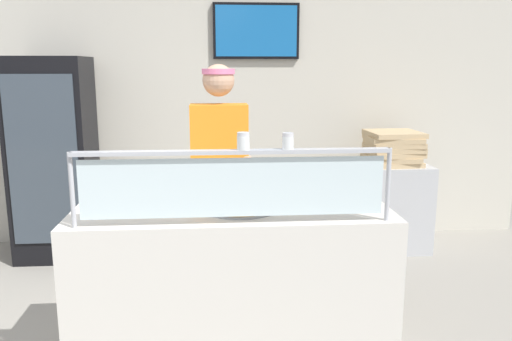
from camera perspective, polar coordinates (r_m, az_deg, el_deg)
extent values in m
plane|color=gray|center=(3.88, -2.88, -15.22)|extent=(12.00, 12.00, 0.00)
cube|color=beige|center=(5.18, -3.60, 7.12)|extent=(6.20, 0.08, 2.70)
cube|color=black|center=(5.12, 0.02, 15.26)|extent=(0.83, 0.04, 0.53)
cube|color=#1966B2|center=(5.10, 0.04, 15.28)|extent=(0.78, 0.01, 0.48)
cube|color=silver|center=(3.08, -2.58, -12.85)|extent=(1.80, 0.68, 0.95)
cylinder|color=#B2B5BC|center=(2.69, -19.82, -2.10)|extent=(0.02, 0.02, 0.39)
cylinder|color=#B2B5BC|center=(2.74, 14.48, -1.53)|extent=(0.02, 0.02, 0.39)
cube|color=silver|center=(2.60, -2.50, -1.90)|extent=(1.54, 0.01, 0.31)
cube|color=#B2B5BC|center=(2.56, -2.53, 2.08)|extent=(1.60, 0.06, 0.02)
cylinder|color=#9EA0A8|center=(2.92, -1.76, -4.17)|extent=(0.44, 0.44, 0.01)
cylinder|color=tan|center=(2.91, -1.76, -3.88)|extent=(0.41, 0.41, 0.02)
cylinder|color=gold|center=(2.91, -1.77, -3.66)|extent=(0.36, 0.36, 0.01)
cube|color=#ADAFB7|center=(2.89, -2.21, -3.65)|extent=(0.14, 0.29, 0.01)
cylinder|color=white|center=(2.56, -1.43, 3.10)|extent=(0.06, 0.06, 0.07)
cylinder|color=white|center=(2.56, -1.43, 2.86)|extent=(0.05, 0.05, 0.05)
cylinder|color=silver|center=(2.55, -1.43, 4.08)|extent=(0.06, 0.06, 0.02)
cylinder|color=white|center=(2.58, 3.56, 3.10)|extent=(0.06, 0.06, 0.07)
cylinder|color=red|center=(2.58, 3.56, 2.88)|extent=(0.05, 0.05, 0.04)
cylinder|color=silver|center=(2.57, 3.57, 4.02)|extent=(0.06, 0.06, 0.02)
cylinder|color=#23232D|center=(3.63, -5.69, -9.02)|extent=(0.13, 0.13, 0.95)
cylinder|color=#23232D|center=(3.63, -2.17, -8.96)|extent=(0.13, 0.13, 0.95)
cube|color=orange|center=(3.44, -4.10, 2.80)|extent=(0.38, 0.21, 0.55)
sphere|color=tan|center=(3.40, -4.20, 9.98)|extent=(0.21, 0.21, 0.21)
cylinder|color=pink|center=(3.40, -4.22, 10.95)|extent=(0.21, 0.21, 0.04)
cylinder|color=tan|center=(3.24, -0.86, 0.60)|extent=(0.08, 0.34, 0.08)
cube|color=black|center=(5.01, -21.56, 1.18)|extent=(0.69, 0.58, 1.83)
cube|color=#38424C|center=(4.72, -22.63, 0.97)|extent=(0.59, 0.02, 1.46)
cylinder|color=green|center=(4.87, -24.18, 1.80)|extent=(0.06, 0.06, 0.20)
cylinder|color=blue|center=(4.82, -22.29, 1.85)|extent=(0.06, 0.06, 0.20)
cylinder|color=red|center=(4.77, -20.36, 1.90)|extent=(0.06, 0.06, 0.20)
cube|color=#B7BABF|center=(5.13, 14.60, -3.88)|extent=(0.70, 0.55, 0.83)
cube|color=tan|center=(5.04, 14.81, 0.93)|extent=(0.50, 0.50, 0.04)
cube|color=tan|center=(5.03, 14.73, 1.43)|extent=(0.50, 0.50, 0.04)
cube|color=tan|center=(5.02, 14.96, 1.94)|extent=(0.50, 0.50, 0.04)
cube|color=tan|center=(5.02, 15.06, 2.44)|extent=(0.47, 0.47, 0.04)
cube|color=tan|center=(5.01, 15.09, 2.95)|extent=(0.49, 0.49, 0.04)
cube|color=tan|center=(5.00, 14.98, 3.46)|extent=(0.49, 0.49, 0.04)
cube|color=tan|center=(5.00, 15.11, 3.97)|extent=(0.49, 0.49, 0.04)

